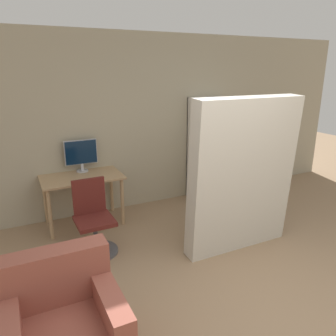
% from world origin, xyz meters
% --- Properties ---
extents(wall_back, '(8.00, 0.06, 2.70)m').
position_xyz_m(wall_back, '(0.00, 3.25, 1.35)').
color(wall_back, tan).
rests_on(wall_back, ground).
extents(desk, '(1.10, 0.65, 0.73)m').
position_xyz_m(desk, '(-1.04, 2.90, 0.62)').
color(desk, tan).
rests_on(desk, ground).
extents(monitor, '(0.47, 0.17, 0.47)m').
position_xyz_m(monitor, '(-0.98, 3.12, 0.99)').
color(monitor, '#B7B7BC').
rests_on(monitor, desk).
extents(office_chair, '(0.52, 0.52, 0.90)m').
position_xyz_m(office_chair, '(-1.09, 2.10, 0.36)').
color(office_chair, '#4C4C51').
rests_on(office_chair, ground).
extents(bookshelf, '(0.65, 0.34, 1.72)m').
position_xyz_m(bookshelf, '(1.08, 3.08, 0.83)').
color(bookshelf, beige).
rests_on(bookshelf, ground).
extents(mattress_near, '(1.39, 0.33, 1.88)m').
position_xyz_m(mattress_near, '(0.56, 1.38, 0.94)').
color(mattress_near, beige).
rests_on(mattress_near, ground).
extents(armchair, '(0.85, 0.80, 0.85)m').
position_xyz_m(armchair, '(-1.70, 0.58, 0.32)').
color(armchair, '#934C3D').
rests_on(armchair, ground).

